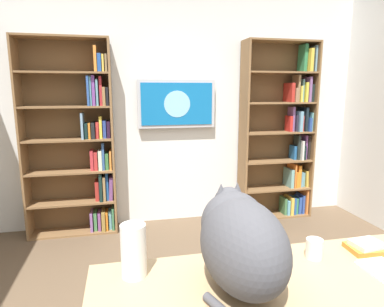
# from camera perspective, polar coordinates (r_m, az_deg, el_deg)

# --- Properties ---
(wall_back) EXTENTS (4.52, 0.06, 2.70)m
(wall_back) POSITION_cam_1_polar(r_m,az_deg,el_deg) (3.88, -2.65, 7.90)
(wall_back) COLOR silver
(wall_back) RESTS_ON ground
(bookshelf_left) EXTENTS (0.88, 0.28, 2.11)m
(bookshelf_left) POSITION_cam_1_polar(r_m,az_deg,el_deg) (4.17, 15.68, 3.30)
(bookshelf_left) COLOR brown
(bookshelf_left) RESTS_ON ground
(bookshelf_right) EXTENTS (0.92, 0.28, 2.08)m
(bookshelf_right) POSITION_cam_1_polar(r_m,az_deg,el_deg) (3.72, -18.83, 1.82)
(bookshelf_right) COLOR brown
(bookshelf_right) RESTS_ON ground
(wall_mounted_tv) EXTENTS (0.88, 0.07, 0.54)m
(wall_mounted_tv) POSITION_cam_1_polar(r_m,az_deg,el_deg) (3.80, -2.67, 8.56)
(wall_mounted_tv) COLOR #B7B7BC
(cat) EXTENTS (0.35, 0.66, 0.40)m
(cat) POSITION_cam_1_polar(r_m,az_deg,el_deg) (1.41, 8.27, -14.30)
(cat) COLOR #4C4C51
(cat) RESTS_ON desk
(paper_towel_roll) EXTENTS (0.11, 0.11, 0.24)m
(paper_towel_roll) POSITION_cam_1_polar(r_m,az_deg,el_deg) (1.51, -10.06, -16.18)
(paper_towel_roll) COLOR white
(paper_towel_roll) RESTS_ON desk
(coffee_mug) EXTENTS (0.08, 0.08, 0.10)m
(coffee_mug) POSITION_cam_1_polar(r_m,az_deg,el_deg) (1.76, 20.37, -15.15)
(coffee_mug) COLOR white
(coffee_mug) RESTS_ON desk
(desk_book_stack) EXTENTS (0.20, 0.15, 0.05)m
(desk_book_stack) POSITION_cam_1_polar(r_m,az_deg,el_deg) (1.95, 28.02, -14.04)
(desk_book_stack) COLOR orange
(desk_book_stack) RESTS_ON desk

